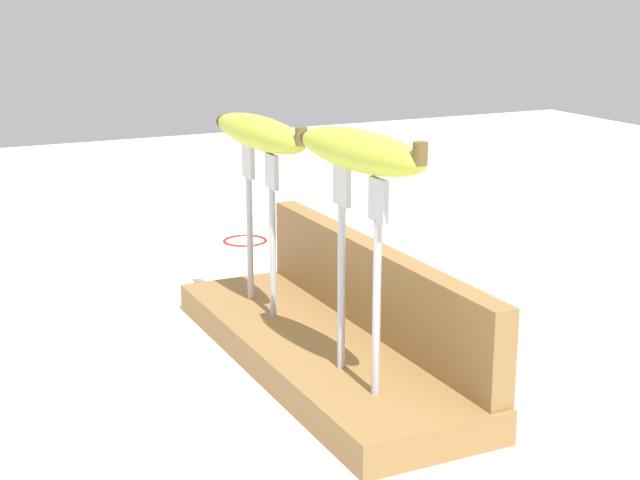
% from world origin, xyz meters
% --- Properties ---
extents(ground_plane, '(3.00, 3.00, 0.00)m').
position_xyz_m(ground_plane, '(0.00, 0.00, 0.00)').
color(ground_plane, silver).
extents(wooden_board, '(0.45, 0.14, 0.03)m').
position_xyz_m(wooden_board, '(0.00, 0.00, 0.02)').
color(wooden_board, olive).
rests_on(wooden_board, ground).
extents(board_backstop, '(0.44, 0.02, 0.09)m').
position_xyz_m(board_backstop, '(0.00, 0.06, 0.08)').
color(board_backstop, olive).
rests_on(board_backstop, wooden_board).
extents(fork_stand_left, '(0.09, 0.01, 0.17)m').
position_xyz_m(fork_stand_left, '(-0.11, -0.02, 0.14)').
color(fork_stand_left, '#B2B2B7').
rests_on(fork_stand_left, wooden_board).
extents(fork_stand_right, '(0.09, 0.01, 0.19)m').
position_xyz_m(fork_stand_right, '(0.11, -0.02, 0.14)').
color(fork_stand_right, '#B2B2B7').
rests_on(fork_stand_right, wooden_board).
extents(banana_raised_left, '(0.20, 0.05, 0.04)m').
position_xyz_m(banana_raised_left, '(-0.11, -0.02, 0.22)').
color(banana_raised_left, '#B2C138').
rests_on(banana_raised_left, fork_stand_left).
extents(banana_raised_right, '(0.17, 0.06, 0.04)m').
position_xyz_m(banana_raised_right, '(0.11, -0.02, 0.24)').
color(banana_raised_right, '#B2C138').
rests_on(banana_raised_right, fork_stand_right).
extents(fork_fallen_near, '(0.17, 0.03, 0.01)m').
position_xyz_m(fork_fallen_near, '(0.06, -0.32, 0.00)').
color(fork_fallen_near, '#B2B2B7').
rests_on(fork_fallen_near, ground).
extents(wire_coil, '(0.07, 0.07, 0.00)m').
position_xyz_m(wire_coil, '(-0.48, 0.11, 0.00)').
color(wire_coil, red).
rests_on(wire_coil, ground).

